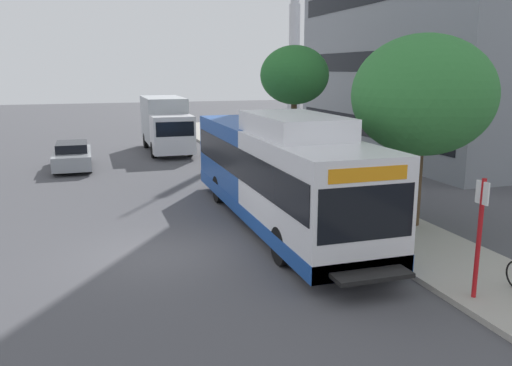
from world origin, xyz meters
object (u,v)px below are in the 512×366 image
at_px(bus_stop_sign_pole, 480,229).
at_px(parked_car_far_lane, 72,156).
at_px(transit_bus, 277,172).
at_px(street_tree_near_stop, 423,95).
at_px(street_tree_mid_block, 294,76).
at_px(box_truck_background, 166,123).

distance_m(bus_stop_sign_pole, parked_car_far_lane, 20.91).
height_order(transit_bus, bus_stop_sign_pole, transit_bus).
distance_m(street_tree_near_stop, parked_car_far_lane, 17.88).
xyz_separation_m(transit_bus, street_tree_mid_block, (3.69, 7.87, 2.93)).
distance_m(street_tree_mid_block, parked_car_far_lane, 11.80).
height_order(street_tree_mid_block, box_truck_background, street_tree_mid_block).
bearing_deg(bus_stop_sign_pole, street_tree_mid_block, 83.43).
bearing_deg(box_truck_background, bus_stop_sign_pole, -82.13).
distance_m(bus_stop_sign_pole, box_truck_background, 23.57).
height_order(bus_stop_sign_pole, box_truck_background, box_truck_background).
relative_size(street_tree_near_stop, box_truck_background, 0.83).
bearing_deg(transit_bus, street_tree_near_stop, -26.16).
relative_size(transit_bus, box_truck_background, 1.75).
bearing_deg(parked_car_far_lane, bus_stop_sign_pole, -65.83).
bearing_deg(street_tree_mid_block, street_tree_near_stop, -88.76).
bearing_deg(bus_stop_sign_pole, street_tree_near_stop, 69.00).
bearing_deg(box_truck_background, street_tree_mid_block, -60.14).
relative_size(bus_stop_sign_pole, street_tree_near_stop, 0.45).
distance_m(transit_bus, street_tree_mid_block, 9.17).
height_order(transit_bus, box_truck_background, transit_bus).
xyz_separation_m(parked_car_far_lane, box_truck_background, (5.32, 4.29, 1.08)).
relative_size(street_tree_near_stop, parked_car_far_lane, 1.29).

